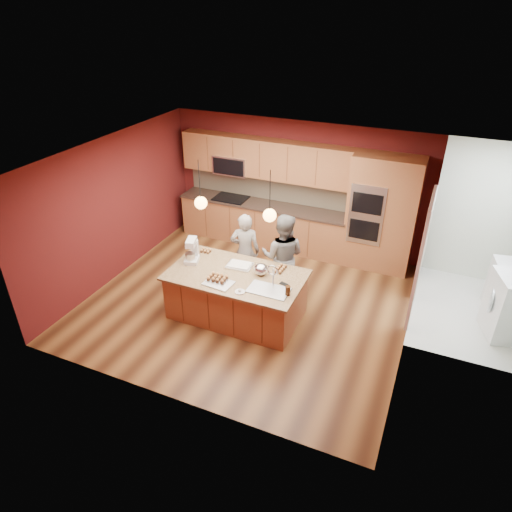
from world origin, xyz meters
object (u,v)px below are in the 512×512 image
at_px(stand_mixer, 192,252).
at_px(mixing_bowl, 261,269).
at_px(person_right, 283,257).
at_px(island, 237,295).
at_px(person_left, 245,251).

height_order(stand_mixer, mixing_bowl, stand_mixer).
bearing_deg(mixing_bowl, person_right, 81.03).
height_order(person_right, stand_mixer, person_right).
bearing_deg(stand_mixer, mixing_bowl, -13.50).
bearing_deg(stand_mixer, island, -22.68).
bearing_deg(island, mixing_bowl, 24.54).
xyz_separation_m(person_left, stand_mixer, (-0.63, -0.80, 0.26)).
relative_size(person_left, stand_mixer, 3.53).
distance_m(person_right, mixing_bowl, 0.74).
distance_m(island, mixing_bowl, 0.64).
distance_m(person_right, stand_mixer, 1.60).
bearing_deg(mixing_bowl, person_left, 130.62).
bearing_deg(stand_mixer, person_right, 13.21).
distance_m(person_left, stand_mixer, 1.05).
relative_size(person_right, stand_mixer, 3.82).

